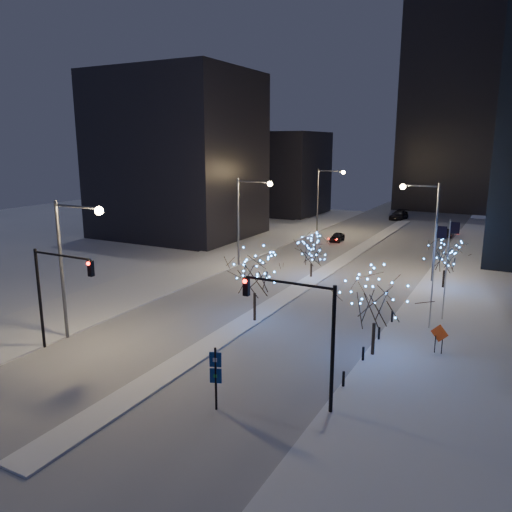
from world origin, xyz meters
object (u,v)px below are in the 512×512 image
Objects in this scene: car_mid at (448,233)px; holiday_tree_median_near at (255,273)px; holiday_tree_median_far at (312,251)px; street_lamp_east at (427,219)px; car_near at (337,237)px; holiday_tree_plaza_far at (446,254)px; car_far at (399,215)px; traffic_signal_east at (305,323)px; holiday_tree_plaza_near at (376,298)px; construction_sign at (439,336)px; traffic_signal_west at (54,284)px; wayfinding_sign at (216,372)px; street_lamp_w_near at (71,252)px; street_lamp_w_mid at (246,210)px; street_lamp_w_far at (324,192)px.

car_mid is 0.66× the size of holiday_tree_median_near.
holiday_tree_median_near is 14.51m from holiday_tree_median_far.
street_lamp_east is 2.64× the size of car_near.
car_far is at bearing 107.51° from holiday_tree_plaza_far.
traffic_signal_east reaches higher than holiday_tree_plaza_near.
car_far is 60.75m from holiday_tree_median_near.
holiday_tree_median_near is 2.90× the size of construction_sign.
car_mid is 0.69× the size of car_far.
holiday_tree_median_near is at bearing 168.15° from holiday_tree_plaza_near.
traffic_signal_west is 1.85× the size of car_near.
holiday_tree_median_near is 13.64m from wayfinding_sign.
street_lamp_w_near and street_lamp_w_mid have the same top height.
street_lamp_w_near is 1.66× the size of holiday_tree_plaza_near.
traffic_signal_west is at bearing -121.69° from street_lamp_east.
car_near is at bearing 98.39° from holiday_tree_median_near.
car_near is 0.64× the size of holiday_tree_median_near.
car_near is (4.30, -5.86, -5.85)m from street_lamp_w_far.
holiday_tree_plaza_far is at bearing 84.43° from holiday_tree_plaza_near.
holiday_tree_plaza_near is at bearing -65.57° from street_lamp_w_far.
street_lamp_w_near reaches higher than car_far.
car_near is (-14.72, 16.14, -5.81)m from street_lamp_east.
holiday_tree_plaza_far is at bearing 114.65° from construction_sign.
construction_sign is at bearing -83.22° from holiday_tree_plaza_far.
street_lamp_w_far is 32.17m from holiday_tree_plaza_far.
holiday_tree_median_near is 20.53m from holiday_tree_plaza_far.
car_near is at bearing 136.49° from construction_sign.
street_lamp_w_near is at bearing -90.00° from street_lamp_w_far.
holiday_tree_median_near is at bearing -86.04° from holiday_tree_median_far.
street_lamp_w_near is at bearing -124.19° from street_lamp_east.
car_far is at bearing 69.54° from street_lamp_w_far.
street_lamp_east is 22.61m from car_near.
car_mid is at bearing 73.09° from traffic_signal_west.
holiday_tree_plaza_far is (16.97, -18.08, 2.78)m from car_near.
construction_sign is (14.82, -14.35, -1.57)m from holiday_tree_median_far.
street_lamp_east is 20.93m from holiday_tree_plaza_near.
wayfinding_sign is (5.50, -27.18, -0.79)m from holiday_tree_median_far.
wayfinding_sign is at bearing -108.13° from construction_sign.
street_lamp_w_mid is at bearing -93.93° from car_far.
street_lamp_east reaches higher than car_far.
car_near is at bearing 112.28° from holiday_tree_plaza_near.
traffic_signal_west is at bearing -89.45° from street_lamp_w_far.
car_near is 1.85× the size of construction_sign.
car_near is 0.63× the size of holiday_tree_plaza_near.
street_lamp_w_near reaches higher than traffic_signal_west.
traffic_signal_east is 71.81m from car_far.
car_far is at bearing 75.49° from wayfinding_sign.
street_lamp_east is at bearing 55.81° from street_lamp_w_near.
holiday_tree_plaza_far is (3.40, 27.07, -1.33)m from traffic_signal_east.
car_far is (7.44, 69.94, -5.68)m from street_lamp_w_near.
street_lamp_east is 1.86× the size of holiday_tree_plaza_far.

